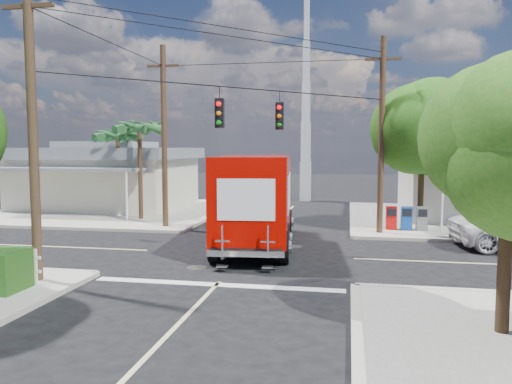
# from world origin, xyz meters

# --- Properties ---
(ground) EXTENTS (120.00, 120.00, 0.00)m
(ground) POSITION_xyz_m (0.00, 0.00, 0.00)
(ground) COLOR black
(ground) RESTS_ON ground
(sidewalk_ne) EXTENTS (14.12, 14.12, 0.14)m
(sidewalk_ne) POSITION_xyz_m (10.88, 10.88, 0.07)
(sidewalk_ne) COLOR gray
(sidewalk_ne) RESTS_ON ground
(sidewalk_nw) EXTENTS (14.12, 14.12, 0.14)m
(sidewalk_nw) POSITION_xyz_m (-10.88, 10.88, 0.07)
(sidewalk_nw) COLOR gray
(sidewalk_nw) RESTS_ON ground
(road_markings) EXTENTS (32.00, 32.00, 0.01)m
(road_markings) POSITION_xyz_m (0.00, -1.47, 0.01)
(road_markings) COLOR beige
(road_markings) RESTS_ON ground
(building_ne) EXTENTS (11.80, 10.20, 4.50)m
(building_ne) POSITION_xyz_m (12.50, 11.97, 2.32)
(building_ne) COLOR silver
(building_ne) RESTS_ON sidewalk_ne
(building_nw) EXTENTS (10.80, 10.20, 4.30)m
(building_nw) POSITION_xyz_m (-12.00, 12.46, 2.22)
(building_nw) COLOR beige
(building_nw) RESTS_ON sidewalk_nw
(radio_tower) EXTENTS (0.80, 0.80, 17.00)m
(radio_tower) POSITION_xyz_m (0.50, 20.00, 5.64)
(radio_tower) COLOR silver
(radio_tower) RESTS_ON ground
(tree_ne_front) EXTENTS (4.21, 4.14, 6.66)m
(tree_ne_front) POSITION_xyz_m (7.21, 6.76, 4.77)
(tree_ne_front) COLOR #422D1C
(tree_ne_front) RESTS_ON sidewalk_ne
(tree_ne_back) EXTENTS (3.77, 3.66, 5.82)m
(tree_ne_back) POSITION_xyz_m (9.81, 8.96, 4.19)
(tree_ne_back) COLOR #422D1C
(tree_ne_back) RESTS_ON sidewalk_ne
(tree_se) EXTENTS (3.67, 3.54, 5.62)m
(tree_se) POSITION_xyz_m (7.01, -7.24, 4.04)
(tree_se) COLOR #422D1C
(tree_se) RESTS_ON sidewalk_se
(palm_nw_front) EXTENTS (3.01, 3.08, 5.59)m
(palm_nw_front) POSITION_xyz_m (-7.50, 7.50, 5.04)
(palm_nw_front) COLOR #422D1C
(palm_nw_front) RESTS_ON sidewalk_nw
(palm_nw_back) EXTENTS (3.01, 3.08, 5.19)m
(palm_nw_back) POSITION_xyz_m (-9.50, 9.00, 4.67)
(palm_nw_back) COLOR #422D1C
(palm_nw_back) RESTS_ON sidewalk_nw
(utility_poles) EXTENTS (12.00, 10.68, 9.00)m
(utility_poles) POSITION_xyz_m (-1.58, 1.60, 4.67)
(utility_poles) COLOR #473321
(utility_poles) RESTS_ON ground
(vending_boxes) EXTENTS (1.90, 0.50, 1.10)m
(vending_boxes) POSITION_xyz_m (6.50, 6.20, 0.69)
(vending_boxes) COLOR #B50D0B
(vending_boxes) RESTS_ON sidewalk_ne
(delivery_truck) EXTENTS (3.48, 8.78, 3.71)m
(delivery_truck) POSITION_xyz_m (0.10, 1.47, 1.88)
(delivery_truck) COLOR black
(delivery_truck) RESTS_ON ground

